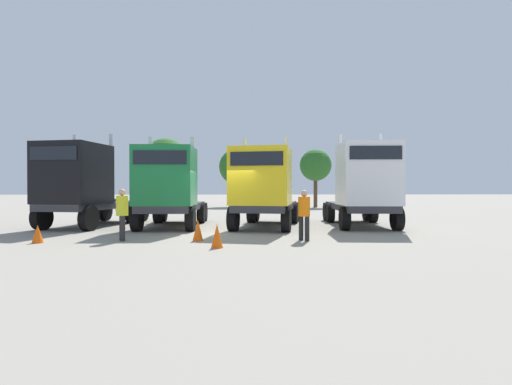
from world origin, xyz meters
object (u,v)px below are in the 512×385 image
at_px(visitor_with_camera, 122,211).
at_px(traffic_cone_near, 198,230).
at_px(visitor_in_hivis, 304,211).
at_px(semi_truck_white, 364,185).
at_px(semi_truck_black, 82,184).
at_px(semi_truck_yellow, 264,188).
at_px(traffic_cone_mid, 38,234).
at_px(semi_truck_green, 169,188).
at_px(traffic_cone_far, 217,236).

xyz_separation_m(visitor_with_camera, traffic_cone_near, (2.57, -0.13, -0.66)).
bearing_deg(visitor_with_camera, visitor_in_hivis, -25.21).
bearing_deg(visitor_in_hivis, traffic_cone_near, 141.06).
relative_size(semi_truck_white, traffic_cone_near, 8.81).
xyz_separation_m(semi_truck_black, semi_truck_yellow, (8.20, -0.80, -0.18)).
xyz_separation_m(semi_truck_yellow, semi_truck_white, (4.56, 0.24, 0.17)).
height_order(semi_truck_black, visitor_with_camera, semi_truck_black).
height_order(semi_truck_yellow, visitor_with_camera, semi_truck_yellow).
bearing_deg(traffic_cone_mid, visitor_with_camera, 9.37).
bearing_deg(traffic_cone_mid, semi_truck_yellow, 28.46).
bearing_deg(semi_truck_green, semi_truck_black, -96.50).
bearing_deg(traffic_cone_far, traffic_cone_near, 114.83).
bearing_deg(visitor_with_camera, traffic_cone_mid, 166.58).
bearing_deg(semi_truck_white, semi_truck_yellow, -82.85).
relative_size(semi_truck_green, visitor_with_camera, 3.55).
relative_size(semi_truck_green, visitor_in_hivis, 3.63).
xyz_separation_m(semi_truck_black, visitor_in_hivis, (9.32, -4.78, -0.97)).
bearing_deg(semi_truck_black, traffic_cone_near, 62.80).
height_order(semi_truck_yellow, traffic_cone_far, semi_truck_yellow).
distance_m(visitor_with_camera, traffic_cone_mid, 2.73).
xyz_separation_m(visitor_with_camera, traffic_cone_far, (3.31, -1.73, -0.66)).
relative_size(semi_truck_yellow, visitor_with_camera, 3.86).
relative_size(semi_truck_white, visitor_with_camera, 3.60).
xyz_separation_m(semi_truck_green, traffic_cone_far, (2.44, -5.72, -1.46)).
bearing_deg(semi_truck_white, semi_truck_black, -88.35).
bearing_deg(traffic_cone_far, visitor_in_hivis, 27.21).
bearing_deg(semi_truck_green, traffic_cone_near, 23.42).
bearing_deg(semi_truck_white, semi_truck_green, -86.06).
distance_m(visitor_with_camera, traffic_cone_far, 3.79).
xyz_separation_m(semi_truck_green, traffic_cone_near, (1.70, -4.12, -1.46)).
bearing_deg(visitor_with_camera, semi_truck_green, 54.97).
bearing_deg(visitor_with_camera, semi_truck_yellow, 13.54).
height_order(semi_truck_green, visitor_with_camera, semi_truck_green).
bearing_deg(traffic_cone_near, visitor_in_hivis, -2.08).
relative_size(semi_truck_black, traffic_cone_near, 9.08).
relative_size(semi_truck_yellow, traffic_cone_far, 9.37).
bearing_deg(semi_truck_black, traffic_cone_mid, 18.28).
xyz_separation_m(semi_truck_black, traffic_cone_far, (6.46, -6.25, -1.61)).
xyz_separation_m(semi_truck_white, visitor_in_hivis, (-3.44, -4.22, -0.95)).
bearing_deg(traffic_cone_near, semi_truck_white, 30.13).
relative_size(traffic_cone_near, traffic_cone_mid, 1.22).
relative_size(semi_truck_white, traffic_cone_far, 8.74).
bearing_deg(visitor_in_hivis, traffic_cone_mid, 144.23).
bearing_deg(semi_truck_black, semi_truck_yellow, 96.35).
relative_size(semi_truck_yellow, traffic_cone_mid, 11.54).
relative_size(semi_truck_black, semi_truck_white, 1.03).
distance_m(semi_truck_green, traffic_cone_near, 4.69).
bearing_deg(semi_truck_green, visitor_with_camera, -11.29).
xyz_separation_m(semi_truck_yellow, traffic_cone_far, (-1.75, -5.45, -1.42)).
distance_m(semi_truck_green, traffic_cone_mid, 5.82).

